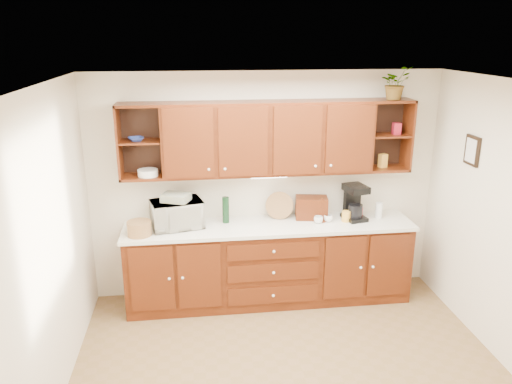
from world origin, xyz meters
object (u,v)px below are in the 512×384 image
object	(u,v)px
microwave	(177,214)
potted_plant	(395,83)
coffee_maker	(354,202)
bread_box	(311,208)

from	to	relation	value
microwave	potted_plant	xyz separation A→B (m)	(2.40, 0.06, 1.38)
coffee_maker	potted_plant	bearing A→B (deg)	-5.87
microwave	coffee_maker	xyz separation A→B (m)	(2.01, 0.01, 0.04)
bread_box	coffee_maker	bearing A→B (deg)	-0.29
bread_box	microwave	bearing A→B (deg)	-167.55
potted_plant	microwave	bearing A→B (deg)	-178.67
bread_box	potted_plant	distance (m)	1.65
microwave	bread_box	world-z (taller)	microwave
microwave	potted_plant	distance (m)	2.77
microwave	bread_box	size ratio (longest dim) A/B	1.51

